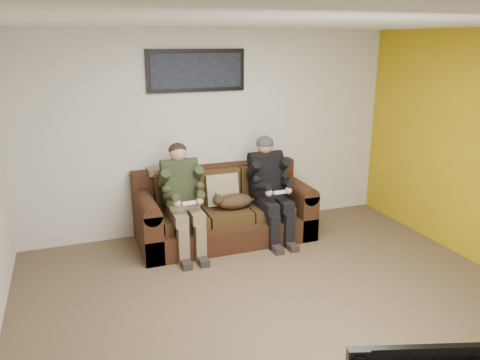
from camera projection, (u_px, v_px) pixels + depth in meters
name	position (u px, v px, depth m)	size (l,w,h in m)	color
floor	(284.00, 309.00, 4.46)	(5.00, 5.00, 0.00)	brown
ceiling	(293.00, 22.00, 3.72)	(5.00, 5.00, 0.00)	silver
wall_back	(212.00, 133.00, 6.11)	(5.00, 5.00, 0.00)	beige
sofa	(223.00, 212.00, 6.01)	(2.19, 0.94, 0.89)	#321B0F
throw_pillow	(222.00, 189.00, 5.96)	(0.42, 0.12, 0.40)	#948361
throw_blanket	(166.00, 170.00, 5.88)	(0.45, 0.22, 0.08)	gray
person_left	(183.00, 193.00, 5.55)	(0.51, 0.87, 1.29)	#736548
person_right	(269.00, 183.00, 5.92)	(0.51, 0.86, 1.30)	black
cat	(233.00, 201.00, 5.83)	(0.66, 0.26, 0.24)	#4C321D
framed_poster	(196.00, 71.00, 5.78)	(1.25, 0.05, 0.52)	black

